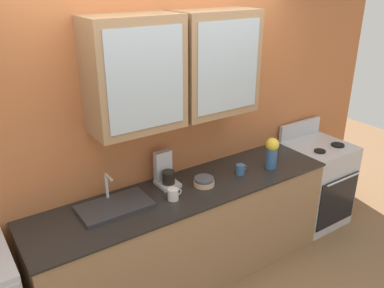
% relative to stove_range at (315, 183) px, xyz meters
% --- Properties ---
extents(ground_plane, '(10.00, 10.00, 0.00)m').
position_rel_stove_range_xyz_m(ground_plane, '(-1.67, 0.00, -0.46)').
color(ground_plane, brown).
extents(back_wall_unit, '(5.15, 0.48, 2.90)m').
position_rel_stove_range_xyz_m(back_wall_unit, '(-1.68, 0.33, 1.09)').
color(back_wall_unit, '#B76638').
rests_on(back_wall_unit, ground_plane).
extents(counter, '(2.71, 0.67, 0.91)m').
position_rel_stove_range_xyz_m(counter, '(-1.67, 0.00, -0.01)').
color(counter, '#93704C').
rests_on(counter, ground_plane).
extents(stove_range, '(0.63, 0.66, 1.09)m').
position_rel_stove_range_xyz_m(stove_range, '(0.00, 0.00, 0.00)').
color(stove_range, silver).
rests_on(stove_range, ground_plane).
extents(sink_faucet, '(0.56, 0.32, 0.25)m').
position_rel_stove_range_xyz_m(sink_faucet, '(-2.30, 0.08, 0.47)').
color(sink_faucet, '#2D2D30').
rests_on(sink_faucet, counter).
extents(bowl_stack, '(0.18, 0.18, 0.07)m').
position_rel_stove_range_xyz_m(bowl_stack, '(-1.52, -0.02, 0.48)').
color(bowl_stack, '#E0AD7F').
rests_on(bowl_stack, counter).
extents(vase, '(0.12, 0.12, 0.30)m').
position_rel_stove_range_xyz_m(vase, '(-0.81, -0.10, 0.61)').
color(vase, '#33598C').
rests_on(vase, counter).
extents(cup_near_sink, '(0.12, 0.09, 0.10)m').
position_rel_stove_range_xyz_m(cup_near_sink, '(-1.86, -0.07, 0.50)').
color(cup_near_sink, silver).
rests_on(cup_near_sink, counter).
extents(cup_near_bowls, '(0.11, 0.08, 0.09)m').
position_rel_stove_range_xyz_m(cup_near_bowls, '(-1.12, -0.03, 0.49)').
color(cup_near_bowls, '#38608C').
rests_on(cup_near_bowls, counter).
extents(coffee_maker, '(0.17, 0.20, 0.29)m').
position_rel_stove_range_xyz_m(coffee_maker, '(-1.78, 0.19, 0.56)').
color(coffee_maker, '#B7B7BC').
rests_on(coffee_maker, counter).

